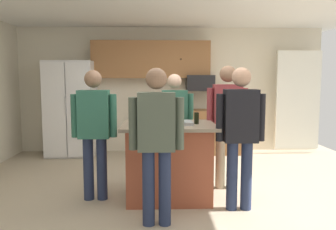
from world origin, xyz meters
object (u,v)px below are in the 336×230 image
Objects in this scene: microwave_over_range at (200,83)px; person_elder_center at (94,126)px; kitchen_island at (169,161)px; person_guest_right at (156,136)px; tumbler_amber at (146,120)px; serving_tray at (175,123)px; refrigerator at (71,109)px; person_guest_by_door at (240,129)px; glass_dark_ale at (138,121)px; glass_pilsner at (197,118)px; person_guest_left at (174,120)px; person_host_foreground at (227,118)px.

microwave_over_range is 3.18m from person_elder_center.
person_guest_right reaches higher than kitchen_island.
microwave_over_range reaches higher than tumbler_amber.
person_elder_center is at bearing -179.56° from kitchen_island.
microwave_over_range is at bearing 76.26° from serving_tray.
serving_tray is at bearing -34.00° from kitchen_island.
microwave_over_range is (2.60, 0.12, 0.51)m from refrigerator.
person_guest_by_door is 1.20m from glass_dark_ale.
person_guest_by_door is (0.81, -0.40, 0.47)m from kitchen_island.
person_guest_by_door is at bearing -13.02° from person_elder_center.
tumbler_amber is at bearing -15.75° from person_elder_center.
microwave_over_range is 3.13m from glass_dark_ale.
person_elder_center is 10.26× the size of tumbler_amber.
glass_pilsner is (2.22, -2.53, 0.10)m from refrigerator.
tumbler_amber is at bearing -109.60° from microwave_over_range.
person_guest_left is 0.98× the size of person_guest_right.
refrigerator is 14.23× the size of glass_dark_ale.
person_guest_right reaches higher than glass_pilsner.
serving_tray is (-0.75, -0.43, -0.01)m from person_host_foreground.
refrigerator is 3.18m from kitchen_island.
person_host_foreground reaches higher than person_elder_center.
glass_dark_ale is (-1.19, 0.15, 0.07)m from person_guest_by_door.
refrigerator is at bearing -63.61° from person_host_foreground.
person_guest_right is at bearing -62.72° from refrigerator.
serving_tray is at bearing 0.84° from person_guest_by_door.
glass_dark_ale is at bearing -147.08° from tumbler_amber.
person_guest_by_door is 1.12m from tumbler_amber.
tumbler_amber reaches higher than glass_dark_ale.
person_host_foreground is (1.76, 0.39, 0.05)m from person_elder_center.
microwave_over_range is 3.09m from person_guest_by_door.
person_guest_right is 1.53m from person_host_foreground.
glass_pilsner is at bearing 19.09° from glass_dark_ale.
person_guest_left is 12.14× the size of glass_dark_ale.
person_elder_center is at bearing -12.47° from person_host_foreground.
kitchen_island is at bearing -0.00° from person_guest_right.
person_host_foreground is 0.61m from glass_pilsner.
refrigerator reaches higher than kitchen_island.
person_elder_center is 11.35× the size of glass_pilsner.
person_guest_left is at bearing -33.49° from person_guest_by_door.
glass_dark_ale is at bearing -61.78° from refrigerator.
serving_tray is at bearing -103.74° from microwave_over_range.
person_guest_right reaches higher than serving_tray.
glass_pilsner is at bearing 0.35° from kitchen_island.
person_guest_right is at bearing -107.06° from serving_tray.
serving_tray is (0.23, 0.74, 0.04)m from person_guest_right.
refrigerator is at bearing 126.40° from kitchen_island.
tumbler_amber is at bearing 2.41° from person_host_foreground.
person_guest_right is (0.78, -0.78, 0.00)m from person_elder_center.
refrigerator is 2.64m from person_guest_left.
person_guest_by_door reaches higher than microwave_over_range.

